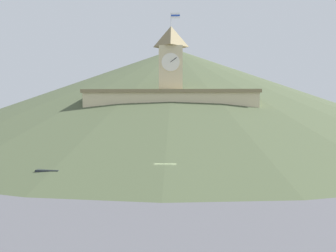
{
  "coord_description": "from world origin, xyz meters",
  "views": [
    {
      "loc": [
        1.67,
        -37.39,
        8.96
      ],
      "look_at": [
        0.0,
        7.95,
        6.16
      ],
      "focal_mm": 35.0,
      "sensor_mm": 36.0,
      "label": 1
    }
  ],
  "objects_px": {
    "street_lamp_far_left": "(239,140)",
    "car_yellow_coupe": "(261,169)",
    "car_blue_van": "(169,174)",
    "car_green_wagon": "(127,159)",
    "car_black_suv": "(50,177)",
    "street_lamp_left": "(107,139)",
    "car_gray_pickup": "(69,165)",
    "street_lamp_center": "(165,139)"
  },
  "relations": [
    {
      "from": "street_lamp_left",
      "to": "car_gray_pickup",
      "type": "xyz_separation_m",
      "value": [
        -3.07,
        -9.77,
        -2.73
      ]
    },
    {
      "from": "car_green_wagon",
      "to": "car_yellow_coupe",
      "type": "distance_m",
      "value": 19.99
    },
    {
      "from": "car_yellow_coupe",
      "to": "car_gray_pickup",
      "type": "relative_size",
      "value": 0.81
    },
    {
      "from": "car_blue_van",
      "to": "car_yellow_coupe",
      "type": "bearing_deg",
      "value": -163.44
    },
    {
      "from": "street_lamp_far_left",
      "to": "car_yellow_coupe",
      "type": "bearing_deg",
      "value": -84.75
    },
    {
      "from": "street_lamp_far_left",
      "to": "car_black_suv",
      "type": "height_order",
      "value": "street_lamp_far_left"
    },
    {
      "from": "car_green_wagon",
      "to": "street_lamp_far_left",
      "type": "bearing_deg",
      "value": -163.11
    },
    {
      "from": "street_lamp_center",
      "to": "car_gray_pickup",
      "type": "height_order",
      "value": "street_lamp_center"
    },
    {
      "from": "street_lamp_center",
      "to": "car_green_wagon",
      "type": "height_order",
      "value": "street_lamp_center"
    },
    {
      "from": "car_black_suv",
      "to": "car_green_wagon",
      "type": "height_order",
      "value": "car_black_suv"
    },
    {
      "from": "street_lamp_center",
      "to": "street_lamp_far_left",
      "type": "distance_m",
      "value": 12.12
    },
    {
      "from": "car_green_wagon",
      "to": "car_yellow_coupe",
      "type": "xyz_separation_m",
      "value": [
        18.84,
        -6.67,
        -0.09
      ]
    },
    {
      "from": "street_lamp_center",
      "to": "car_gray_pickup",
      "type": "distance_m",
      "value": 16.29
    },
    {
      "from": "street_lamp_center",
      "to": "car_yellow_coupe",
      "type": "xyz_separation_m",
      "value": [
        13.09,
        -10.59,
        -2.9
      ]
    },
    {
      "from": "car_black_suv",
      "to": "car_yellow_coupe",
      "type": "relative_size",
      "value": 1.16
    },
    {
      "from": "car_blue_van",
      "to": "street_lamp_far_left",
      "type": "bearing_deg",
      "value": -130.76
    },
    {
      "from": "car_yellow_coupe",
      "to": "car_blue_van",
      "type": "bearing_deg",
      "value": 26.98
    },
    {
      "from": "street_lamp_center",
      "to": "car_green_wagon",
      "type": "xyz_separation_m",
      "value": [
        -5.75,
        -3.92,
        -2.81
      ]
    },
    {
      "from": "car_green_wagon",
      "to": "car_blue_van",
      "type": "bearing_deg",
      "value": 125.47
    },
    {
      "from": "street_lamp_center",
      "to": "street_lamp_far_left",
      "type": "height_order",
      "value": "street_lamp_center"
    },
    {
      "from": "car_blue_van",
      "to": "car_yellow_coupe",
      "type": "xyz_separation_m",
      "value": [
        11.98,
        4.77,
        -0.34
      ]
    },
    {
      "from": "car_yellow_coupe",
      "to": "street_lamp_center",
      "type": "bearing_deg",
      "value": -33.7
    },
    {
      "from": "car_blue_van",
      "to": "street_lamp_left",
      "type": "bearing_deg",
      "value": -60.05
    },
    {
      "from": "street_lamp_left",
      "to": "car_black_suv",
      "type": "bearing_deg",
      "value": -98.91
    },
    {
      "from": "street_lamp_center",
      "to": "car_blue_van",
      "type": "height_order",
      "value": "street_lamp_center"
    },
    {
      "from": "car_blue_van",
      "to": "car_yellow_coupe",
      "type": "relative_size",
      "value": 1.21
    },
    {
      "from": "car_black_suv",
      "to": "car_blue_van",
      "type": "relative_size",
      "value": 0.96
    },
    {
      "from": "car_green_wagon",
      "to": "car_blue_van",
      "type": "distance_m",
      "value": 13.35
    },
    {
      "from": "street_lamp_left",
      "to": "car_gray_pickup",
      "type": "height_order",
      "value": "street_lamp_left"
    },
    {
      "from": "car_green_wagon",
      "to": "car_yellow_coupe",
      "type": "relative_size",
      "value": 1.09
    },
    {
      "from": "street_lamp_far_left",
      "to": "car_yellow_coupe",
      "type": "distance_m",
      "value": 11.0
    },
    {
      "from": "car_black_suv",
      "to": "car_yellow_coupe",
      "type": "distance_m",
      "value": 26.32
    },
    {
      "from": "car_blue_van",
      "to": "car_yellow_coupe",
      "type": "height_order",
      "value": "car_blue_van"
    },
    {
      "from": "street_lamp_left",
      "to": "car_gray_pickup",
      "type": "distance_m",
      "value": 10.6
    },
    {
      "from": "street_lamp_far_left",
      "to": "car_gray_pickup",
      "type": "distance_m",
      "value": 26.85
    },
    {
      "from": "car_black_suv",
      "to": "car_green_wagon",
      "type": "relative_size",
      "value": 1.07
    },
    {
      "from": "street_lamp_left",
      "to": "car_green_wagon",
      "type": "xyz_separation_m",
      "value": [
        3.93,
        -3.92,
        -2.82
      ]
    },
    {
      "from": "car_black_suv",
      "to": "car_blue_van",
      "type": "xyz_separation_m",
      "value": [
        13.5,
        1.84,
        0.13
      ]
    },
    {
      "from": "car_green_wagon",
      "to": "car_blue_van",
      "type": "height_order",
      "value": "car_blue_van"
    },
    {
      "from": "street_lamp_far_left",
      "to": "car_yellow_coupe",
      "type": "height_order",
      "value": "street_lamp_far_left"
    },
    {
      "from": "street_lamp_far_left",
      "to": "car_black_suv",
      "type": "bearing_deg",
      "value": -144.92
    },
    {
      "from": "street_lamp_center",
      "to": "car_blue_van",
      "type": "xyz_separation_m",
      "value": [
        1.12,
        -15.36,
        -2.56
      ]
    }
  ]
}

